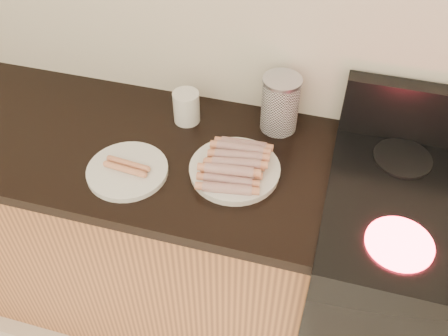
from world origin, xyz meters
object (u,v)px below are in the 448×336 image
(stove, at_px, (418,295))
(mug, at_px, (186,107))
(main_plate, at_px, (235,171))
(side_plate, at_px, (127,171))
(canister, at_px, (280,104))

(stove, xyz_separation_m, mug, (-0.88, 0.18, 0.50))
(main_plate, xyz_separation_m, side_plate, (-0.32, -0.09, -0.00))
(main_plate, distance_m, side_plate, 0.33)
(canister, height_order, mug, canister)
(canister, bearing_deg, side_plate, -139.81)
(main_plate, xyz_separation_m, canister, (0.09, 0.25, 0.09))
(canister, xyz_separation_m, mug, (-0.31, -0.05, -0.04))
(side_plate, bearing_deg, mug, 71.97)
(mug, bearing_deg, stove, -11.82)
(mug, bearing_deg, main_plate, -42.51)
(stove, height_order, canister, canister)
(canister, relative_size, mug, 1.75)
(main_plate, bearing_deg, canister, 71.21)
(main_plate, height_order, side_plate, same)
(mug, bearing_deg, side_plate, -108.03)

